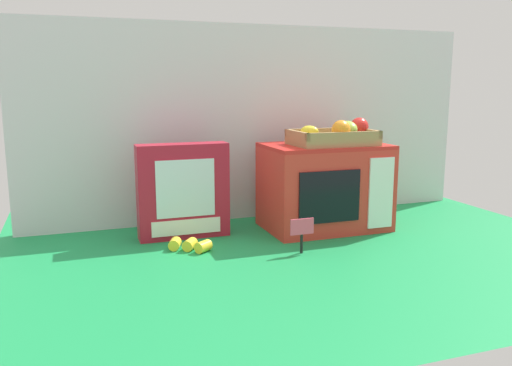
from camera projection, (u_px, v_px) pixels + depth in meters
ground_plane at (279, 231)px, 1.70m from camera, size 1.70×1.70×0.00m
display_back_panel at (257, 123)px, 1.84m from camera, size 1.61×0.03×0.67m
toy_microwave at (324, 186)px, 1.71m from camera, size 0.39×0.26×0.28m
food_groups_crate at (337, 136)px, 1.66m from camera, size 0.27×0.17×0.08m
cookie_set_box at (183, 191)px, 1.61m from camera, size 0.28×0.07×0.29m
price_sign at (302, 230)px, 1.46m from camera, size 0.07×0.01×0.10m
loose_toy_banana at (189, 245)px, 1.49m from camera, size 0.12×0.11×0.03m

